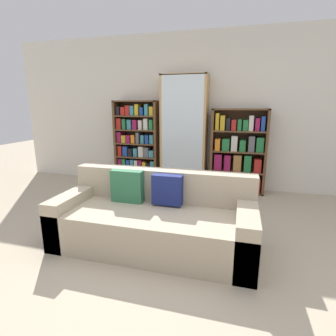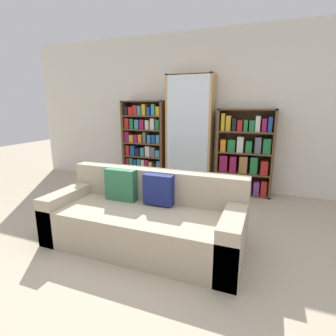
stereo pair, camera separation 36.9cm
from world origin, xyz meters
name	(u,v)px [view 1 (the left image)]	position (x,y,z in m)	size (l,w,h in m)	color
ground_plane	(146,263)	(0.00, 0.00, 0.00)	(16.00, 16.00, 0.00)	tan
wall_back	(196,112)	(0.00, 2.68, 1.35)	(7.15, 0.06, 2.70)	silver
couch	(155,220)	(-0.04, 0.37, 0.28)	(2.06, 0.86, 0.77)	tan
bookshelf_left	(137,144)	(-1.07, 2.47, 0.75)	(0.83, 0.32, 1.55)	brown
display_cabinet	(184,134)	(-0.17, 2.46, 0.98)	(0.79, 0.36, 1.98)	tan
bookshelf_right	(238,153)	(0.77, 2.47, 0.68)	(0.91, 0.32, 1.42)	brown
wine_bottle	(212,189)	(0.40, 2.03, 0.14)	(0.07, 0.07, 0.35)	black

